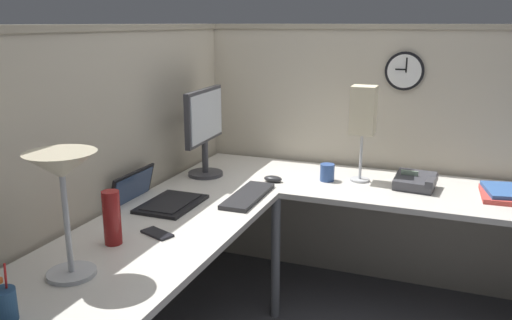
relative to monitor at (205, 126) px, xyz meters
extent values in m
cube|color=#B7AD99|center=(-0.66, 0.23, -0.25)|extent=(2.57, 0.10, 1.55)
cube|color=gray|center=(-0.66, 0.23, 0.54)|extent=(2.57, 0.12, 0.03)
cube|color=#B7AD99|center=(0.57, -0.90, -0.25)|extent=(0.10, 2.37, 1.55)
cube|color=gray|center=(0.57, -0.90, 0.54)|extent=(0.12, 2.37, 0.03)
cube|color=beige|center=(-0.67, -0.17, -0.31)|extent=(2.35, 0.66, 0.03)
cube|color=beige|center=(0.17, -1.24, -0.31)|extent=(0.66, 1.49, 0.03)
cylinder|color=slate|center=(-0.14, -0.48, -0.67)|extent=(0.05, 0.05, 0.70)
cylinder|color=#38383D|center=(0.00, 0.00, -0.28)|extent=(0.20, 0.20, 0.02)
cylinder|color=#38383D|center=(0.00, 0.00, -0.18)|extent=(0.04, 0.04, 0.20)
cube|color=#38383D|center=(0.00, 0.00, 0.06)|extent=(0.46, 0.06, 0.30)
cube|color=silver|center=(0.00, -0.02, 0.06)|extent=(0.42, 0.03, 0.26)
cube|color=black|center=(-0.52, -0.07, -0.29)|extent=(0.34, 0.24, 0.02)
cube|color=black|center=(-0.52, -0.07, -0.28)|extent=(0.29, 0.18, 0.00)
cube|color=black|center=(-0.52, 0.15, -0.25)|extent=(0.34, 0.07, 0.22)
cube|color=#384C72|center=(-0.52, 0.14, -0.25)|extent=(0.31, 0.05, 0.18)
cube|color=#232326|center=(-0.28, -0.38, -0.28)|extent=(0.43, 0.15, 0.02)
ellipsoid|color=#232326|center=(0.02, -0.40, -0.28)|extent=(0.06, 0.10, 0.03)
cylinder|color=#B7BABF|center=(-1.28, -0.11, -0.29)|extent=(0.17, 0.17, 0.02)
cylinder|color=#B7BABF|center=(-1.28, -0.11, -0.09)|extent=(0.02, 0.02, 0.38)
cone|color=#B2A88C|center=(-1.28, -0.11, 0.11)|extent=(0.24, 0.24, 0.09)
cylinder|color=navy|center=(-1.58, -0.12, -0.24)|extent=(0.08, 0.08, 0.10)
cylinder|color=#B21E1E|center=(-1.57, -0.13, -0.18)|extent=(0.01, 0.01, 0.13)
cube|color=black|center=(-0.86, -0.20, -0.29)|extent=(0.12, 0.16, 0.01)
cylinder|color=maroon|center=(-1.00, -0.09, -0.18)|extent=(0.07, 0.07, 0.22)
cube|color=#38383D|center=(0.18, -1.15, -0.26)|extent=(0.21, 0.22, 0.10)
cube|color=#8CA58C|center=(0.18, -1.12, -0.22)|extent=(0.02, 0.09, 0.04)
cube|color=#38383D|center=(0.17, -1.23, -0.24)|extent=(0.19, 0.06, 0.04)
cube|color=#BF3F38|center=(0.18, -1.58, -0.28)|extent=(0.29, 0.22, 0.02)
cube|color=#335999|center=(0.20, -1.59, -0.26)|extent=(0.29, 0.24, 0.02)
cylinder|color=#B7BABF|center=(0.21, -0.85, -0.29)|extent=(0.11, 0.11, 0.01)
cylinder|color=#B7BABF|center=(0.21, -0.85, -0.15)|extent=(0.02, 0.02, 0.27)
cube|color=beige|center=(0.21, -0.85, 0.11)|extent=(0.13, 0.13, 0.26)
cylinder|color=#2D4C8C|center=(0.15, -0.68, -0.25)|extent=(0.08, 0.08, 0.10)
cylinder|color=black|center=(0.52, -1.02, 0.30)|extent=(0.03, 0.22, 0.22)
cylinder|color=white|center=(0.51, -1.02, 0.30)|extent=(0.00, 0.19, 0.19)
cube|color=black|center=(0.50, -1.00, 0.31)|extent=(0.00, 0.06, 0.01)
cube|color=black|center=(0.50, -1.03, 0.33)|extent=(0.00, 0.01, 0.08)
camera|label=1|loc=(-2.60, -1.31, 0.56)|focal=36.57mm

